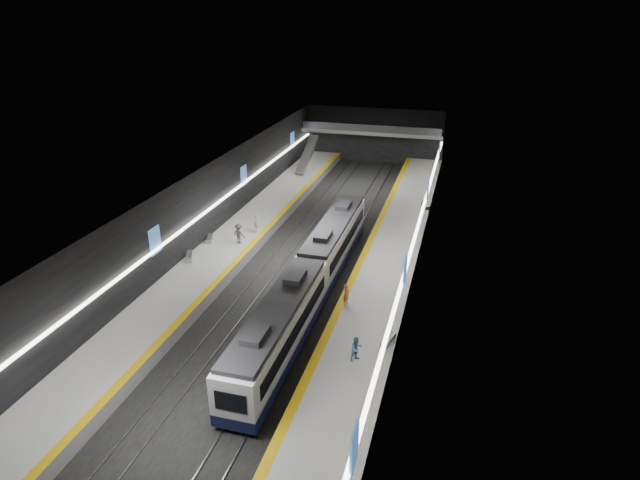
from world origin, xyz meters
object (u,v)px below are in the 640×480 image
(bench_left_near, at_px, (189,256))
(passenger_right_b, at_px, (356,349))
(passenger_left_b, at_px, (239,234))
(bench_right_far, at_px, (425,206))
(passenger_left_a, at_px, (256,224))
(bench_left_far, at_px, (210,239))
(bench_right_near, at_px, (388,340))
(passenger_right_a, at_px, (346,295))
(train, at_px, (310,277))
(escalator, at_px, (307,155))

(bench_left_near, distance_m, passenger_right_b, 20.27)
(passenger_right_b, bearing_deg, passenger_left_b, 83.92)
(bench_left_near, height_order, passenger_right_b, passenger_right_b)
(bench_right_far, relative_size, passenger_left_a, 0.99)
(passenger_right_b, bearing_deg, bench_right_far, 36.42)
(bench_left_far, bearing_deg, bench_right_near, -49.12)
(passenger_right_a, bearing_deg, bench_left_near, 87.73)
(passenger_left_b, bearing_deg, bench_right_far, -120.48)
(bench_left_near, bearing_deg, train, -36.78)
(bench_left_far, relative_size, bench_right_far, 0.93)
(train, bearing_deg, bench_right_near, -37.53)
(train, height_order, passenger_left_a, train)
(escalator, distance_m, bench_right_far, 20.41)
(passenger_right_a, distance_m, passenger_left_a, 16.04)
(bench_left_far, bearing_deg, bench_left_near, -106.68)
(bench_left_far, distance_m, passenger_right_a, 17.18)
(passenger_right_b, bearing_deg, bench_left_near, 98.51)
(bench_left_near, bearing_deg, bench_left_far, 65.70)
(escalator, bearing_deg, passenger_right_a, -68.69)
(bench_right_near, height_order, passenger_left_b, passenger_left_b)
(escalator, bearing_deg, bench_left_near, -93.84)
(train, relative_size, bench_left_near, 16.81)
(escalator, relative_size, passenger_left_a, 4.42)
(passenger_right_a, bearing_deg, bench_right_far, 2.84)
(escalator, height_order, bench_left_near, escalator)
(train, bearing_deg, passenger_left_a, 130.97)
(train, relative_size, bench_right_far, 16.69)
(train, height_order, bench_right_far, train)
(passenger_left_b, bearing_deg, passenger_left_a, -83.85)
(escalator, relative_size, passenger_right_b, 4.72)
(bench_right_far, height_order, passenger_right_b, passenger_right_b)
(bench_right_near, distance_m, passenger_left_a, 21.61)
(escalator, distance_m, bench_right_near, 41.53)
(bench_left_far, relative_size, passenger_right_a, 1.00)
(escalator, bearing_deg, passenger_right_b, -69.17)
(passenger_right_a, height_order, passenger_right_b, passenger_right_b)
(bench_left_near, xyz_separation_m, passenger_right_b, (17.34, -10.49, 0.63))
(bench_right_near, bearing_deg, bench_right_far, 106.46)
(bench_left_far, height_order, passenger_left_b, passenger_left_b)
(bench_left_far, height_order, passenger_right_b, passenger_right_b)
(escalator, height_order, passenger_left_a, escalator)
(passenger_right_a, bearing_deg, escalator, 33.73)
(train, bearing_deg, bench_left_far, 150.81)
(bench_left_far, xyz_separation_m, passenger_left_b, (2.99, 0.20, 0.77))
(bench_left_near, bearing_deg, escalator, 61.87)
(passenger_right_b, bearing_deg, passenger_left_a, 77.82)
(bench_left_near, relative_size, passenger_right_b, 1.06)
(train, relative_size, passenger_right_a, 17.94)
(train, height_order, bench_left_near, train)
(escalator, height_order, passenger_right_b, escalator)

